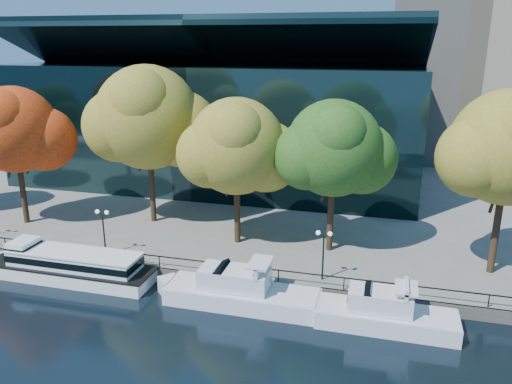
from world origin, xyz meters
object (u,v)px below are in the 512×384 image
(tree_4, at_px, (336,151))
(tree_5, at_px, (511,150))
(lamp_1, at_px, (103,222))
(lamp_2, at_px, (324,244))
(tree_2, at_px, (149,120))
(tour_boat, at_px, (66,264))
(cruiser_near, at_px, (235,290))
(tree_3, at_px, (238,149))
(tree_1, at_px, (15,132))
(cruiser_far, at_px, (380,312))

(tree_4, bearing_deg, tree_5, -4.92)
(lamp_1, distance_m, lamp_2, 18.93)
(tree_2, bearing_deg, tour_boat, -101.10)
(tour_boat, relative_size, cruiser_near, 1.23)
(cruiser_near, height_order, tree_5, tree_5)
(tour_boat, bearing_deg, tree_4, 23.83)
(cruiser_near, bearing_deg, tour_boat, 178.33)
(tree_3, distance_m, lamp_2, 11.61)
(tour_boat, distance_m, tree_2, 15.80)
(tour_boat, distance_m, tree_1, 15.84)
(tour_boat, relative_size, tree_3, 1.18)
(tree_3, bearing_deg, tree_2, 162.57)
(cruiser_near, bearing_deg, cruiser_far, -2.15)
(cruiser_near, distance_m, tree_1, 27.83)
(tree_4, bearing_deg, tree_2, 171.52)
(tree_1, xyz_separation_m, tree_2, (12.42, 3.72, 1.08))
(tree_1, xyz_separation_m, lamp_2, (30.76, -4.88, -6.38))
(tree_5, height_order, lamp_2, tree_5)
(lamp_2, bearing_deg, tree_3, 146.92)
(tree_2, relative_size, lamp_2, 3.90)
(tree_1, relative_size, tree_5, 0.94)
(tree_2, relative_size, tree_3, 1.19)
(tree_2, distance_m, tree_3, 10.53)
(tree_3, height_order, tree_5, tree_5)
(tree_2, relative_size, tree_5, 1.08)
(cruiser_near, xyz_separation_m, tree_3, (-2.48, 9.17, 8.66))
(cruiser_near, xyz_separation_m, cruiser_far, (10.42, -0.39, -0.04))
(tree_4, height_order, lamp_1, tree_4)
(tree_4, relative_size, tree_5, 0.91)
(tree_2, relative_size, tree_4, 1.18)
(cruiser_far, distance_m, tree_5, 15.80)
(cruiser_near, bearing_deg, lamp_1, 164.17)
(cruiser_far, height_order, lamp_1, lamp_1)
(tree_3, relative_size, lamp_1, 3.29)
(tour_boat, height_order, lamp_2, lamp_2)
(cruiser_far, bearing_deg, tree_5, 45.74)
(tour_boat, bearing_deg, tree_3, 35.50)
(tree_2, xyz_separation_m, tree_3, (9.92, -3.12, -1.65))
(tour_boat, xyz_separation_m, tree_1, (-10.10, 8.14, 9.10))
(cruiser_far, distance_m, lamp_1, 23.94)
(tree_2, xyz_separation_m, tree_4, (18.32, -2.73, -1.43))
(cruiser_near, relative_size, lamp_1, 3.14)
(tour_boat, relative_size, tree_1, 1.14)
(cruiser_far, xyz_separation_m, tree_3, (-12.90, 9.56, 8.70))
(lamp_1, bearing_deg, tree_4, 17.23)
(tour_boat, height_order, lamp_1, lamp_1)
(cruiser_near, distance_m, tree_3, 12.85)
(cruiser_near, relative_size, tree_4, 0.95)
(tree_1, height_order, lamp_1, tree_1)
(cruiser_near, height_order, tree_3, tree_3)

